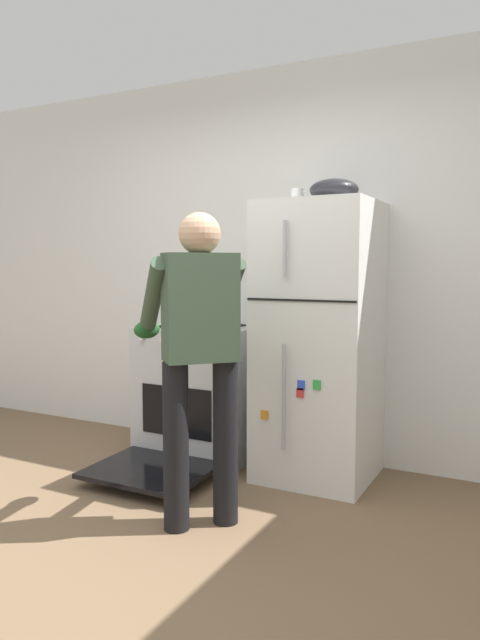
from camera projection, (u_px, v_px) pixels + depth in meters
name	position (u px, v px, depth m)	size (l,w,h in m)	color
ground	(97.00, 570.00, 2.59)	(8.00, 8.00, 0.00)	brown
kitchen_wall_back	(278.00, 264.00, 4.19)	(6.00, 0.10, 2.70)	white
refrigerator	(320.00, 341.00, 3.69)	(0.68, 0.72, 1.73)	white
stove_range	(200.00, 393.00, 4.11)	(0.76, 1.23, 0.92)	silver
person_cook	(198.00, 340.00, 2.99)	(0.70, 0.73, 1.60)	black
red_pot	(218.00, 319.00, 3.96)	(0.33, 0.23, 0.11)	#236638
coffee_mug	(297.00, 196.00, 3.73)	(0.11, 0.08, 0.10)	silver
pepper_mill	(181.00, 308.00, 4.38)	(0.05, 0.05, 0.20)	brown
mixing_bowl	(334.00, 190.00, 3.56)	(0.30, 0.30, 0.13)	black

